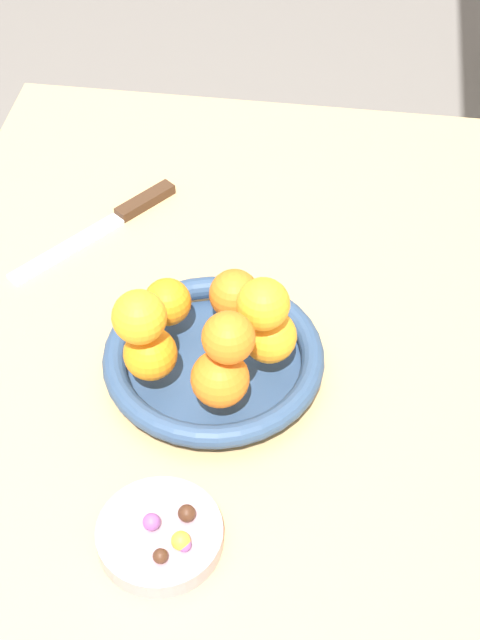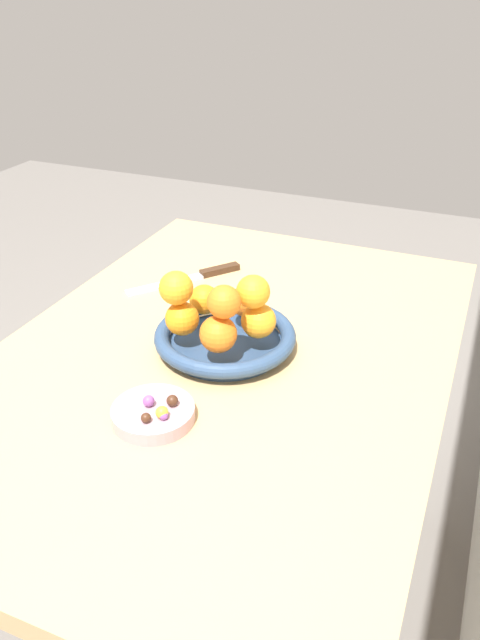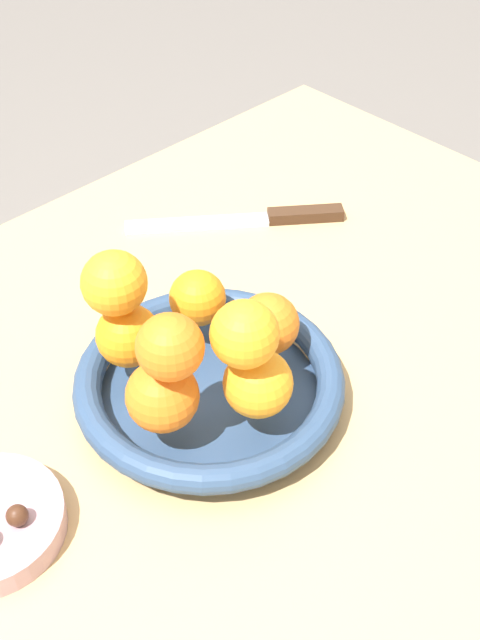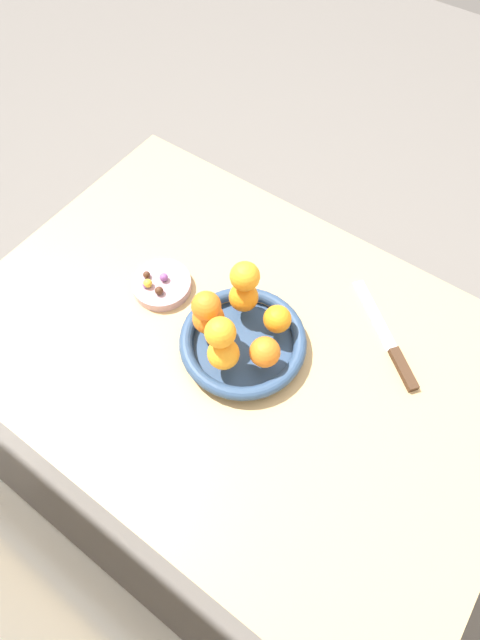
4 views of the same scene
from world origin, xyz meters
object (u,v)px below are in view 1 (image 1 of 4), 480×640
at_px(orange_5, 264,302).
at_px(candy_ball_3, 184,545).
at_px(orange_2, 220,379).
at_px(candy_ball_4, 187,513).
at_px(fruit_bowl, 210,360).
at_px(knife, 109,223).
at_px(candy_ball_1, 181,541).
at_px(dining_table, 214,427).
at_px(orange_4, 234,294).
at_px(orange_1, 150,354).
at_px(candy_ball_0, 160,556).
at_px(orange_3, 269,336).
at_px(orange_0, 167,302).
at_px(orange_6, 228,338).
at_px(orange_7, 139,317).
at_px(candy_ball_2, 152,522).
at_px(candy_dish, 160,536).

distance_m(orange_5, candy_ball_3, 0.26).
distance_m(orange_2, candy_ball_4, 0.14).
xyz_separation_m(fruit_bowl, knife, (-0.23, -0.17, -0.02)).
xyz_separation_m(candy_ball_1, candy_ball_4, (-0.03, 0.00, -0.00)).
bearing_deg(dining_table, orange_4, 167.49).
distance_m(orange_1, orange_2, 0.08).
relative_size(dining_table, candy_ball_0, 74.34).
bearing_deg(knife, fruit_bowl, 36.45).
bearing_deg(knife, orange_3, 45.65).
height_order(fruit_bowl, orange_3, orange_3).
xyz_separation_m(candy_ball_1, candy_ball_3, (0.00, 0.00, -0.00)).
bearing_deg(orange_5, orange_0, -111.77).
bearing_deg(candy_ball_0, orange_4, 175.33).
relative_size(orange_1, orange_6, 1.07).
height_order(orange_1, orange_7, orange_7).
xyz_separation_m(orange_6, candy_ball_2, (0.16, -0.05, -0.10)).
xyz_separation_m(fruit_bowl, candy_dish, (0.22, -0.01, -0.01)).
height_order(orange_0, candy_ball_2, orange_0).
bearing_deg(orange_1, orange_7, -70.22).
bearing_deg(candy_dish, orange_2, 166.84).
height_order(candy_ball_2, knife, candy_ball_2).
relative_size(orange_2, candy_ball_0, 4.15).
bearing_deg(candy_ball_4, candy_ball_3, 5.55).
height_order(candy_dish, knife, candy_dish).
height_order(orange_2, candy_ball_2, orange_2).
bearing_deg(orange_2, candy_ball_2, -15.93).
xyz_separation_m(orange_1, candy_ball_4, (0.16, 0.07, -0.04)).
relative_size(orange_6, candy_ball_4, 3.10).
bearing_deg(orange_4, candy_ball_1, -1.81).
relative_size(fruit_bowl, candy_ball_1, 13.11).
relative_size(orange_0, candy_ball_2, 3.09).
xyz_separation_m(orange_3, orange_7, (0.04, -0.13, 0.06)).
distance_m(candy_dish, candy_ball_2, 0.02).
bearing_deg(orange_4, candy_dish, -6.77).
distance_m(fruit_bowl, candy_ball_4, 0.21).
bearing_deg(orange_1, candy_dish, 13.15).
bearing_deg(orange_3, candy_ball_2, -21.63).
distance_m(fruit_bowl, orange_7, 0.13).
distance_m(orange_1, candy_ball_0, 0.22).
height_order(orange_0, orange_6, orange_6).
bearing_deg(candy_ball_0, orange_5, 165.21).
bearing_deg(candy_ball_1, orange_4, 178.19).
relative_size(orange_1, orange_3, 0.97).
bearing_deg(orange_0, candy_ball_0, 9.13).
distance_m(candy_dish, orange_1, 0.19).
height_order(orange_6, candy_ball_2, orange_6).
distance_m(orange_0, candy_ball_4, 0.25).
bearing_deg(dining_table, candy_ball_0, -2.43).
relative_size(orange_7, candy_ball_4, 3.26).
xyz_separation_m(orange_2, orange_6, (-0.01, 0.01, 0.06)).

